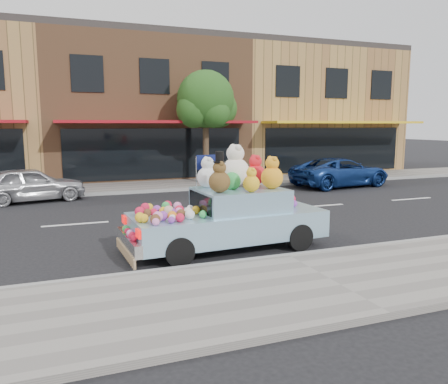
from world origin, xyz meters
name	(u,v)px	position (x,y,z in m)	size (l,w,h in m)	color
ground	(210,214)	(0.00, 0.00, 0.00)	(120.00, 120.00, 0.00)	black
near_sidewalk	(330,282)	(0.00, -6.50, 0.06)	(60.00, 3.00, 0.12)	gray
far_sidewalk	(164,185)	(0.00, 6.50, 0.06)	(60.00, 3.00, 0.12)	gray
near_kerb	(288,257)	(0.00, -5.00, 0.07)	(60.00, 0.12, 0.13)	gray
far_kerb	(172,190)	(0.00, 5.00, 0.07)	(60.00, 0.12, 0.13)	gray
storefront_mid	(141,109)	(0.00, 11.97, 3.64)	(10.00, 9.80, 7.30)	#8E5E3C
storefront_right	(299,111)	(10.00, 11.97, 3.64)	(10.00, 9.80, 7.30)	#A57F45
street_tree	(206,104)	(2.03, 6.55, 3.69)	(3.00, 2.70, 5.22)	#38281C
car_silver	(31,184)	(-5.37, 4.39, 0.64)	(1.51, 3.75, 1.28)	silver
car_blue	(340,172)	(7.54, 3.87, 0.65)	(2.15, 4.66, 1.30)	navy
art_car	(229,212)	(-0.81, -3.72, 0.83)	(4.58, 2.00, 2.33)	black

